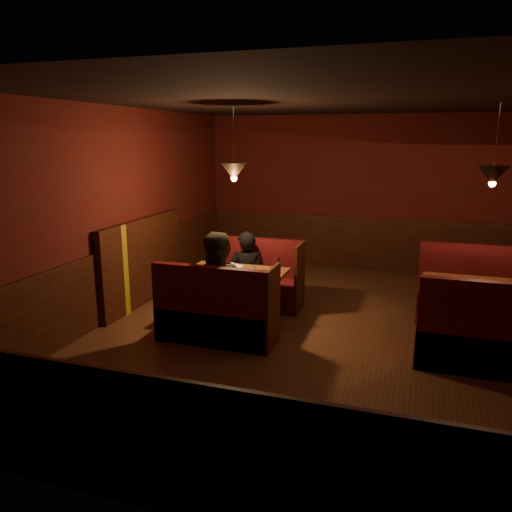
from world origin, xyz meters
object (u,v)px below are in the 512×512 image
(second_table, at_px, (480,300))
(second_bench_near, at_px, (488,343))
(main_table, at_px, (236,283))
(main_bench_near, at_px, (216,318))
(main_bench_far, at_px, (255,284))
(diner_a, at_px, (246,258))
(diner_b, at_px, (220,272))
(second_bench_far, at_px, (474,298))

(second_table, relative_size, second_bench_near, 0.90)
(main_table, distance_m, main_bench_near, 0.80)
(main_bench_far, bearing_deg, diner_a, -121.61)
(second_table, height_order, second_bench_near, second_bench_near)
(main_bench_near, xyz_separation_m, diner_b, (-0.01, 0.19, 0.53))
(second_table, xyz_separation_m, diner_b, (-3.06, -0.78, 0.29))
(main_table, distance_m, second_bench_near, 3.16)
(main_bench_far, relative_size, main_bench_near, 1.00)
(second_bench_far, bearing_deg, main_bench_near, -150.16)
(main_table, bearing_deg, second_table, 3.93)
(main_table, height_order, diner_a, diner_a)
(main_bench_near, bearing_deg, second_bench_near, 3.28)
(second_bench_far, xyz_separation_m, diner_a, (-3.16, -0.38, 0.42))
(main_bench_near, distance_m, diner_b, 0.56)
(main_table, relative_size, diner_b, 0.79)
(main_bench_far, height_order, main_bench_near, same)
(main_bench_far, xyz_separation_m, diner_b, (-0.01, -1.33, 0.53))
(second_bench_far, bearing_deg, second_bench_near, -90.00)
(second_bench_far, bearing_deg, main_table, -162.00)
(main_bench_near, relative_size, diner_a, 0.98)
(second_bench_near, bearing_deg, main_table, 169.30)
(main_table, height_order, second_table, main_table)
(main_table, distance_m, diner_a, 0.66)
(main_bench_far, distance_m, second_bench_far, 3.09)
(main_bench_near, xyz_separation_m, second_table, (3.05, 0.97, 0.24))
(main_table, distance_m, second_table, 3.07)
(main_table, height_order, main_bench_far, main_bench_far)
(main_table, distance_m, diner_b, 0.64)
(main_bench_far, xyz_separation_m, second_bench_near, (3.08, -1.35, 0.02))
(second_table, height_order, second_bench_far, second_bench_far)
(second_table, bearing_deg, diner_b, -165.70)
(main_table, xyz_separation_m, diner_a, (-0.07, 0.62, 0.20))
(main_table, relative_size, main_bench_near, 0.91)
(main_bench_far, xyz_separation_m, second_table, (3.05, -0.55, 0.24))
(main_bench_near, relative_size, second_table, 1.11)
(main_bench_far, bearing_deg, main_bench_near, -90.00)
(main_bench_near, height_order, diner_a, diner_a)
(main_table, height_order, second_bench_near, second_bench_near)
(main_bench_far, height_order, diner_b, diner_b)
(main_bench_far, distance_m, main_bench_near, 1.52)
(main_table, bearing_deg, main_bench_far, 88.81)
(main_bench_near, distance_m, diner_a, 1.45)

